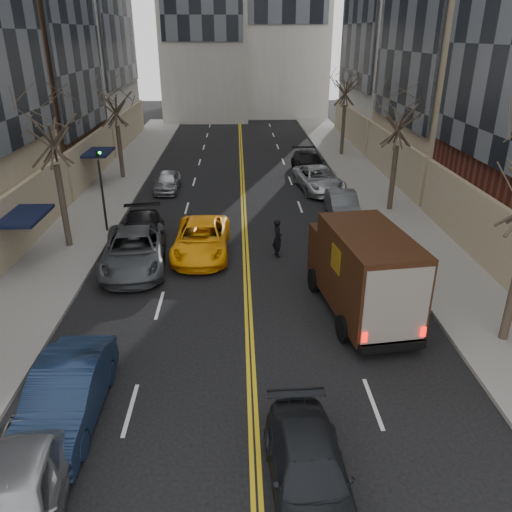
{
  "coord_description": "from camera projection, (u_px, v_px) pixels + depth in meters",
  "views": [
    {
      "loc": [
        -0.33,
        -3.33,
        9.82
      ],
      "look_at": [
        0.31,
        13.7,
        2.2
      ],
      "focal_mm": 35.0,
      "sensor_mm": 36.0,
      "label": 1
    }
  ],
  "objects": [
    {
      "name": "tree_lf_far",
      "position": [
        114.0,
        94.0,
        34.4
      ],
      "size": [
        3.2,
        3.2,
        8.12
      ],
      "color": "#382D23",
      "rests_on": "sidewalk_left"
    },
    {
      "name": "taxi",
      "position": [
        201.0,
        239.0,
        23.99
      ],
      "size": [
        2.68,
        5.63,
        1.55
      ],
      "primitive_type": "imported",
      "rotation": [
        0.0,
        0.0,
        -0.02
      ],
      "color": "#FFA60A",
      "rests_on": "ground"
    },
    {
      "name": "parked_lf_b",
      "position": [
        66.0,
        395.0,
        13.57
      ],
      "size": [
        1.74,
        4.96,
        1.63
      ],
      "primitive_type": "imported",
      "rotation": [
        0.0,
        0.0,
        -0.0
      ],
      "color": "#111D35",
      "rests_on": "ground"
    },
    {
      "name": "sidewalk_right",
      "position": [
        384.0,
        200.0,
        31.97
      ],
      "size": [
        4.0,
        66.0,
        0.15
      ],
      "primitive_type": "cube",
      "color": "slate",
      "rests_on": "ground"
    },
    {
      "name": "tree_lf_mid",
      "position": [
        48.0,
        112.0,
        22.31
      ],
      "size": [
        3.2,
        3.2,
        8.91
      ],
      "color": "#382D23",
      "rests_on": "sidewalk_left"
    },
    {
      "name": "tree_rt_far",
      "position": [
        347.0,
        74.0,
        41.1
      ],
      "size": [
        3.2,
        3.2,
        9.11
      ],
      "color": "#382D23",
      "rests_on": "sidewalk_right"
    },
    {
      "name": "parked_lf_d",
      "position": [
        141.0,
        235.0,
        24.44
      ],
      "size": [
        2.97,
        5.8,
        1.61
      ],
      "primitive_type": "imported",
      "rotation": [
        0.0,
        0.0,
        0.13
      ],
      "color": "black",
      "rests_on": "ground"
    },
    {
      "name": "parked_rt_b",
      "position": [
        319.0,
        179.0,
        33.84
      ],
      "size": [
        3.34,
        5.93,
        1.56
      ],
      "primitive_type": "imported",
      "rotation": [
        0.0,
        0.0,
        0.14
      ],
      "color": "#B3B7BB",
      "rests_on": "ground"
    },
    {
      "name": "parked_rt_c",
      "position": [
        309.0,
        163.0,
        38.03
      ],
      "size": [
        2.41,
        5.49,
        1.57
      ],
      "primitive_type": "imported",
      "rotation": [
        0.0,
        0.0,
        0.04
      ],
      "color": "black",
      "rests_on": "ground"
    },
    {
      "name": "ups_truck",
      "position": [
        362.0,
        272.0,
        18.44
      ],
      "size": [
        3.23,
        6.62,
        3.49
      ],
      "rotation": [
        0.0,
        0.0,
        0.13
      ],
      "color": "black",
      "rests_on": "ground"
    },
    {
      "name": "observer_sedan",
      "position": [
        309.0,
        473.0,
        11.38
      ],
      "size": [
        2.01,
        4.56,
        1.3
      ],
      "rotation": [
        0.0,
        0.0,
        0.04
      ],
      "color": "black",
      "rests_on": "ground"
    },
    {
      "name": "pedestrian",
      "position": [
        277.0,
        238.0,
        23.7
      ],
      "size": [
        0.6,
        0.77,
        1.87
      ],
      "primitive_type": "imported",
      "rotation": [
        0.0,
        0.0,
        1.82
      ],
      "color": "black",
      "rests_on": "ground"
    },
    {
      "name": "traffic_signal",
      "position": [
        101.0,
        182.0,
        25.72
      ],
      "size": [
        0.29,
        0.26,
        4.7
      ],
      "color": "black",
      "rests_on": "sidewalk_left"
    },
    {
      "name": "parked_lf_c",
      "position": [
        134.0,
        250.0,
        22.6
      ],
      "size": [
        3.37,
        6.18,
        1.65
      ],
      "primitive_type": "imported",
      "rotation": [
        0.0,
        0.0,
        0.11
      ],
      "color": "#45484C",
      "rests_on": "ground"
    },
    {
      "name": "sidewalk_left",
      "position": [
        100.0,
        203.0,
        31.35
      ],
      "size": [
        4.0,
        66.0,
        0.15
      ],
      "primitive_type": "cube",
      "color": "slate",
      "rests_on": "ground"
    },
    {
      "name": "parked_lf_a",
      "position": [
        17.0,
        500.0,
        10.51
      ],
      "size": [
        2.56,
        5.05,
        1.65
      ],
      "primitive_type": "imported",
      "rotation": [
        0.0,
        0.0,
        0.13
      ],
      "color": "#A5A8AD",
      "rests_on": "ground"
    },
    {
      "name": "parked_rt_a",
      "position": [
        342.0,
        205.0,
        28.83
      ],
      "size": [
        1.73,
        4.56,
        1.48
      ],
      "primitive_type": "imported",
      "rotation": [
        0.0,
        0.0,
        -0.04
      ],
      "color": "#43464A",
      "rests_on": "ground"
    },
    {
      "name": "parked_lf_e",
      "position": [
        167.0,
        181.0,
        33.75
      ],
      "size": [
        1.6,
        3.88,
        1.32
      ],
      "primitive_type": "imported",
      "rotation": [
        0.0,
        0.0,
        -0.01
      ],
      "color": "#A3A6AB",
      "rests_on": "ground"
    },
    {
      "name": "tree_rt_mid",
      "position": [
        401.0,
        105.0,
        27.65
      ],
      "size": [
        3.2,
        3.2,
        8.32
      ],
      "color": "#382D23",
      "rests_on": "sidewalk_right"
    }
  ]
}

